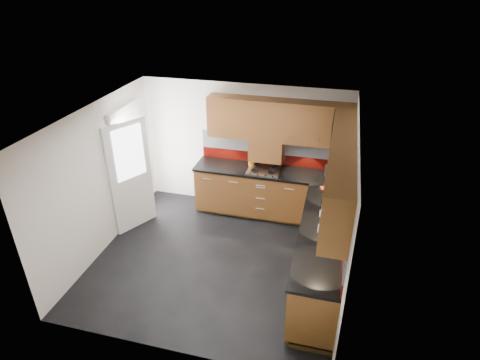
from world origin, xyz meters
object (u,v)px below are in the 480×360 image
(utensil_pot, at_px, (252,161))
(food_processor, at_px, (326,209))
(gas_hob, at_px, (264,170))
(toaster, at_px, (333,171))

(utensil_pot, xyz_separation_m, food_processor, (1.43, -1.38, 0.03))
(gas_hob, height_order, toaster, toaster)
(toaster, xyz_separation_m, food_processor, (-0.04, -1.31, 0.04))
(utensil_pot, bearing_deg, toaster, -2.86)
(gas_hob, height_order, utensil_pot, utensil_pot)
(toaster, relative_size, food_processor, 1.06)
(toaster, distance_m, food_processor, 1.31)
(utensil_pot, xyz_separation_m, toaster, (1.47, -0.07, -0.00))
(utensil_pot, bearing_deg, food_processor, -44.02)
(food_processor, bearing_deg, utensil_pot, 135.98)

